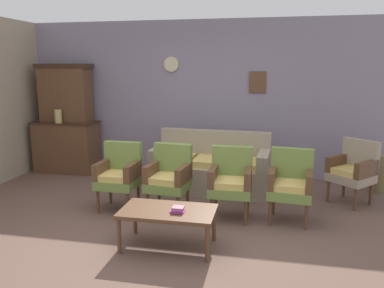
# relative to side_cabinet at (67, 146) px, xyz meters

# --- Properties ---
(ground_plane) EXTENTS (7.68, 7.68, 0.00)m
(ground_plane) POSITION_rel_side_cabinet_xyz_m (2.52, -2.25, -0.47)
(ground_plane) COLOR brown
(wall_back_with_decor) EXTENTS (6.40, 0.09, 2.70)m
(wall_back_with_decor) POSITION_rel_side_cabinet_xyz_m (2.52, 0.38, 0.89)
(wall_back_with_decor) COLOR gray
(wall_back_with_decor) RESTS_ON ground
(side_cabinet) EXTENTS (1.16, 0.55, 0.93)m
(side_cabinet) POSITION_rel_side_cabinet_xyz_m (0.00, 0.00, 0.00)
(side_cabinet) COLOR brown
(side_cabinet) RESTS_ON ground
(cabinet_upper_hutch) EXTENTS (0.99, 0.38, 1.03)m
(cabinet_upper_hutch) POSITION_rel_side_cabinet_xyz_m (0.00, 0.08, 0.98)
(cabinet_upper_hutch) COLOR brown
(cabinet_upper_hutch) RESTS_ON side_cabinet
(vase_on_cabinet) EXTENTS (0.13, 0.13, 0.24)m
(vase_on_cabinet) POSITION_rel_side_cabinet_xyz_m (-0.03, -0.18, 0.58)
(vase_on_cabinet) COLOR tan
(vase_on_cabinet) RESTS_ON side_cabinet
(floral_couch) EXTENTS (1.84, 0.92, 0.90)m
(floral_couch) POSITION_rel_side_cabinet_xyz_m (2.77, -0.53, -0.14)
(floral_couch) COLOR gray
(floral_couch) RESTS_ON ground
(armchair_by_doorway) EXTENTS (0.53, 0.51, 0.90)m
(armchair_by_doorway) POSITION_rel_side_cabinet_xyz_m (1.68, -1.60, 0.03)
(armchair_by_doorway) COLOR olive
(armchair_by_doorway) RESTS_ON ground
(armchair_row_middle) EXTENTS (0.57, 0.55, 0.90)m
(armchair_row_middle) POSITION_rel_side_cabinet_xyz_m (2.37, -1.59, 0.03)
(armchair_row_middle) COLOR olive
(armchair_row_middle) RESTS_ON ground
(armchair_near_couch_end) EXTENTS (0.52, 0.49, 0.90)m
(armchair_near_couch_end) POSITION_rel_side_cabinet_xyz_m (3.18, -1.60, 0.03)
(armchair_near_couch_end) COLOR olive
(armchair_near_couch_end) RESTS_ON ground
(armchair_near_cabinet) EXTENTS (0.57, 0.54, 0.90)m
(armchair_near_cabinet) POSITION_rel_side_cabinet_xyz_m (3.92, -1.57, 0.03)
(armchair_near_cabinet) COLOR olive
(armchair_near_cabinet) RESTS_ON ground
(wingback_chair_by_fireplace) EXTENTS (0.71, 0.71, 0.90)m
(wingback_chair_by_fireplace) POSITION_rel_side_cabinet_xyz_m (4.82, -0.75, 0.03)
(wingback_chair_by_fireplace) COLOR gray
(wingback_chair_by_fireplace) RESTS_ON ground
(coffee_table) EXTENTS (1.00, 0.56, 0.42)m
(coffee_table) POSITION_rel_side_cabinet_xyz_m (2.62, -2.57, -0.09)
(coffee_table) COLOR brown
(coffee_table) RESTS_ON ground
(book_stack_on_table) EXTENTS (0.15, 0.12, 0.06)m
(book_stack_on_table) POSITION_rel_side_cabinet_xyz_m (2.73, -2.62, -0.02)
(book_stack_on_table) COLOR #DB42A6
(book_stack_on_table) RESTS_ON coffee_table
(floor_vase_by_wall) EXTENTS (0.26, 0.26, 0.58)m
(floor_vase_by_wall) POSITION_rel_side_cabinet_xyz_m (5.37, -0.10, -0.18)
(floor_vase_by_wall) COLOR olive
(floor_vase_by_wall) RESTS_ON ground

